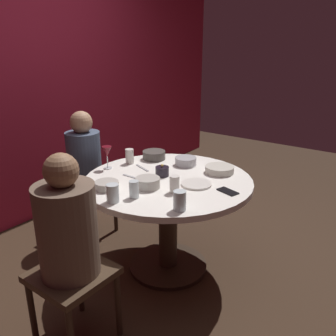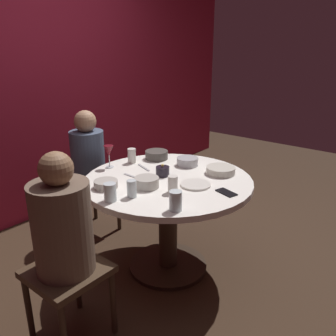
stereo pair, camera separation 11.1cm
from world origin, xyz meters
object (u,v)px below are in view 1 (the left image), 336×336
object	(u,v)px
seated_diner_back	(84,161)
dinner_plate	(196,184)
wine_glass	(107,152)
bowl_salad_center	(107,185)
bowl_small_white	(148,183)
cup_far_edge	(113,193)
cup_center_front	(134,189)
dining_table	(168,201)
bowl_sauce_side	(220,169)
candle_holder	(162,171)
seated_diner_left	(68,233)
cup_near_candle	(175,184)
bowl_rice_portion	(154,155)
cup_by_right_diner	(180,201)
cell_phone	(228,191)
cup_by_left_diner	(130,156)
bowl_serving_large	(186,161)

from	to	relation	value
seated_diner_back	dinner_plate	xyz separation A→B (m)	(0.02, -1.13, 0.05)
wine_glass	bowl_salad_center	xyz separation A→B (m)	(-0.29, -0.29, -0.10)
bowl_small_white	cup_far_edge	xyz separation A→B (m)	(-0.30, 0.03, 0.02)
wine_glass	cup_center_front	xyz separation A→B (m)	(-0.29, -0.53, -0.07)
dining_table	bowl_small_white	xyz separation A→B (m)	(-0.21, 0.01, 0.21)
bowl_sauce_side	candle_holder	bearing A→B (deg)	135.15
seated_diner_left	dinner_plate	xyz separation A→B (m)	(0.91, -0.23, 0.04)
bowl_salad_center	bowl_sauce_side	xyz separation A→B (m)	(0.72, -0.45, 0.00)
wine_glass	seated_diner_left	bearing A→B (deg)	-147.44
dinner_plate	cup_near_candle	xyz separation A→B (m)	(-0.19, 0.05, 0.05)
bowl_rice_portion	dinner_plate	bearing A→B (deg)	-115.16
cup_by_right_diner	cup_center_front	bearing A→B (deg)	94.17
bowl_salad_center	cup_by_right_diner	world-z (taller)	cup_by_right_diner
seated_diner_back	wine_glass	size ratio (longest dim) A/B	6.40
candle_holder	cup_near_candle	world-z (taller)	cup_near_candle
seated_diner_left	cell_phone	world-z (taller)	seated_diner_left
dinner_plate	cup_far_edge	xyz separation A→B (m)	(-0.53, 0.27, 0.05)
bowl_salad_center	candle_holder	bearing A→B (deg)	-19.84
bowl_rice_portion	seated_diner_left	bearing A→B (deg)	-162.99
dinner_plate	bowl_sauce_side	bearing A→B (deg)	-1.47
cell_phone	cup_center_front	distance (m)	0.61
seated_diner_left	wine_glass	bearing A→B (deg)	32.56
dining_table	bowl_small_white	distance (m)	0.30
dining_table	cup_by_left_diner	size ratio (longest dim) A/B	10.21
wine_glass	bowl_salad_center	distance (m)	0.42
bowl_sauce_side	cup_near_candle	bearing A→B (deg)	173.32
bowl_salad_center	cup_near_candle	size ratio (longest dim) A/B	1.42
cup_by_left_diner	cup_by_right_diner	distance (m)	0.92
cell_phone	bowl_rice_portion	bearing A→B (deg)	89.00
bowl_serving_large	bowl_rice_portion	size ratio (longest dim) A/B	0.90
cell_phone	bowl_rice_portion	xyz separation A→B (m)	(0.26, 0.82, 0.03)
cup_far_edge	bowl_salad_center	bearing A→B (deg)	55.79
dinner_plate	bowl_sauce_side	distance (m)	0.31
wine_glass	cup_center_front	world-z (taller)	wine_glass
bowl_small_white	cup_by_right_diner	distance (m)	0.39
cell_phone	candle_holder	bearing A→B (deg)	108.19
candle_holder	wine_glass	bearing A→B (deg)	105.60
cup_by_right_diner	cup_center_front	world-z (taller)	cup_by_right_diner
seated_diner_back	dinner_plate	world-z (taller)	seated_diner_back
bowl_small_white	cup_near_candle	distance (m)	0.19
cup_by_left_diner	cell_phone	bearing A→B (deg)	-93.43
bowl_small_white	cup_by_right_diner	xyz separation A→B (m)	(-0.15, -0.36, 0.02)
seated_diner_left	wine_glass	xyz separation A→B (m)	(0.79, 0.50, 0.16)
wine_glass	cup_far_edge	xyz separation A→B (m)	(-0.41, -0.47, -0.07)
bowl_small_white	dinner_plate	bearing A→B (deg)	-46.09
dining_table	cup_by_right_diner	bearing A→B (deg)	-135.91
dining_table	dinner_plate	xyz separation A→B (m)	(0.02, -0.23, 0.18)
seated_diner_left	cup_by_right_diner	world-z (taller)	seated_diner_left
seated_diner_back	cup_center_front	xyz separation A→B (m)	(-0.39, -0.92, 0.10)
bowl_serving_large	cup_by_right_diner	size ratio (longest dim) A/B	1.43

